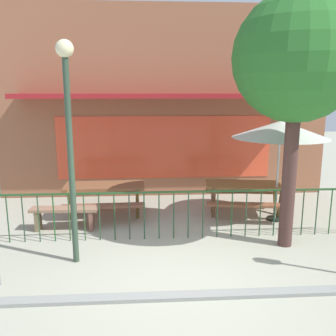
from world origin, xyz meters
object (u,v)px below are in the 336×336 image
at_px(picnic_table_left, 105,191).
at_px(patio_umbrella, 280,130).
at_px(patio_bench, 65,214).
at_px(street_tree, 297,59).
at_px(street_lamp, 69,121).
at_px(picnic_table_right, 246,190).

height_order(picnic_table_left, patio_umbrella, patio_umbrella).
bearing_deg(picnic_table_left, patio_bench, -135.82).
bearing_deg(street_tree, patio_bench, 166.14).
height_order(patio_bench, street_lamp, street_lamp).
bearing_deg(patio_umbrella, street_lamp, -156.43).
xyz_separation_m(picnic_table_right, street_lamp, (-3.51, -2.11, 1.79)).
xyz_separation_m(picnic_table_left, street_lamp, (-0.28, -2.25, 1.79)).
bearing_deg(street_tree, street_lamp, -173.52).
bearing_deg(patio_umbrella, patio_bench, -176.29).
relative_size(patio_umbrella, street_lamp, 0.61).
bearing_deg(picnic_table_right, patio_bench, -171.33).
height_order(picnic_table_left, street_tree, street_tree).
bearing_deg(patio_bench, street_tree, -13.86).
bearing_deg(street_lamp, patio_umbrella, 23.57).
bearing_deg(picnic_table_right, street_lamp, -148.99).
distance_m(picnic_table_right, patio_bench, 4.06).
distance_m(picnic_table_right, patio_umbrella, 1.59).
bearing_deg(picnic_table_left, picnic_table_right, -2.39).
height_order(street_tree, street_lamp, street_tree).
bearing_deg(street_lamp, picnic_table_right, 31.01).
height_order(patio_umbrella, street_lamp, street_lamp).
height_order(picnic_table_right, street_tree, street_tree).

